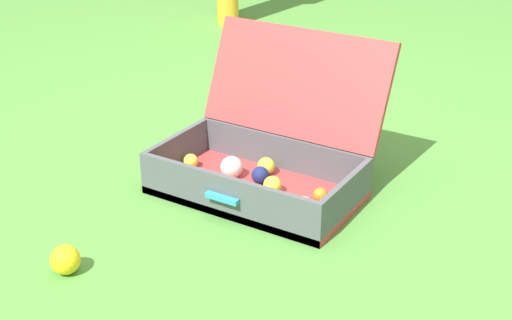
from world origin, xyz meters
name	(u,v)px	position (x,y,z in m)	size (l,w,h in m)	color
ground_plane	(262,195)	(0.00, 0.00, 0.00)	(16.00, 16.00, 0.00)	#4C8C38
open_suitcase	(264,156)	(-0.02, 0.05, 0.11)	(0.64, 0.54, 0.47)	#B23838
stray_ball_on_grass	(65,260)	(-0.21, -0.64, 0.04)	(0.08, 0.08, 0.08)	yellow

